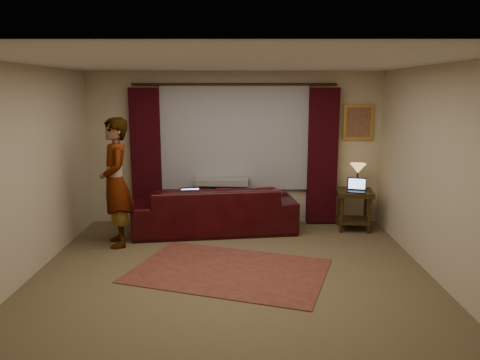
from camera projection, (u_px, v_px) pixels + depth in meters
The scene contains 20 objects.
floor at pixel (232, 277), 5.82m from camera, with size 5.00×5.00×0.01m, color brown.
ceiling at pixel (231, 62), 5.32m from camera, with size 5.00×5.00×0.02m, color silver.
wall_back at pixel (234, 149), 8.03m from camera, with size 5.00×0.02×2.60m, color #C1B595.
wall_front at pixel (224, 241), 3.12m from camera, with size 5.00×0.02×2.60m, color #C1B595.
wall_left at pixel (22, 174), 5.58m from camera, with size 0.02×5.00×2.60m, color #C1B595.
wall_right at pixel (441, 175), 5.57m from camera, with size 0.02×5.00×2.60m, color #C1B595.
sheer_curtain at pixel (234, 137), 7.93m from camera, with size 2.50×0.05×1.80m, color #9A9AA2.
drape_left at pixel (146, 156), 7.94m from camera, with size 0.50×0.14×2.30m, color black.
drape_right at pixel (322, 156), 7.94m from camera, with size 0.50×0.14×2.30m, color black.
curtain_rod at pixel (234, 84), 7.71m from camera, with size 0.04×0.04×3.40m, color #301E0E.
picture_frame at pixel (358, 122), 7.91m from camera, with size 0.50×0.04×0.60m, color gold.
sofa at pixel (214, 200), 7.63m from camera, with size 2.61×1.13×1.05m, color black.
throw_blanket at pixel (222, 165), 7.81m from camera, with size 0.89×0.35×0.10m, color gray.
clothing_pile at pixel (266, 193), 7.57m from camera, with size 0.53×0.41×0.22m, color brown.
laptop_sofa at pixel (192, 197), 7.33m from camera, with size 0.32×0.35×0.23m, color black, non-canonical shape.
area_rug at pixel (229, 270), 6.01m from camera, with size 2.41×1.61×0.01m, color brown.
end_table at pixel (354, 210), 7.75m from camera, with size 0.58×0.58×0.66m, color black.
tiffany_lamp at pixel (358, 176), 7.79m from camera, with size 0.26×0.26×0.42m, color #9D9A3C, non-canonical shape.
laptop_table at pixel (356, 185), 7.54m from camera, with size 0.30×0.33×0.22m, color black, non-canonical shape.
person at pixel (116, 183), 6.86m from camera, with size 0.56×0.56×1.90m, color gray.
Camera 1 is at (0.11, -5.48, 2.29)m, focal length 35.00 mm.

